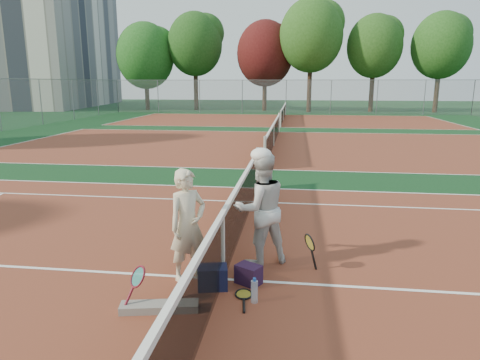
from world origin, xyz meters
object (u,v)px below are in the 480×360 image
racket_black_held (309,253)px  player_a (188,225)px  water_bottle (254,292)px  net_main (223,246)px  racket_spare (244,294)px  racket_red (138,287)px  sports_bag_navy (212,277)px  apartment_block (52,42)px  sports_bag_purple (249,274)px  player_b (261,209)px

racket_black_held → player_a: bearing=-16.6°
water_bottle → net_main: bearing=130.3°
net_main → racket_spare: net_main is taller
player_a → water_bottle: player_a is taller
player_a → racket_red: bearing=-164.4°
net_main → sports_bag_navy: (-0.10, -0.28, -0.35)m
racket_spare → water_bottle: size_ratio=2.00×
apartment_block → player_a: 52.33m
sports_bag_navy → water_bottle: (0.61, -0.31, -0.01)m
apartment_block → sports_bag_navy: bearing=-57.8°
apartment_block → sports_bag_purple: bearing=-57.2°
player_b → water_bottle: player_b is taller
sports_bag_navy → water_bottle: sports_bag_navy is taller
apartment_block → racket_red: bearing=-58.9°
net_main → player_a: (-0.50, -0.02, 0.30)m
net_main → player_a: player_a is taller
racket_red → apartment_block: bearing=68.4°
player_b → sports_bag_purple: bearing=55.2°
sports_bag_navy → sports_bag_purple: bearing=23.3°
net_main → racket_black_held: (1.23, 0.45, -0.22)m
racket_black_held → water_bottle: racket_black_held is taller
sports_bag_navy → sports_bag_purple: (0.48, 0.20, -0.02)m
racket_black_held → racket_spare: 1.27m
net_main → sports_bag_purple: bearing=-11.9°
apartment_block → player_b: 52.25m
player_b → racket_spare: size_ratio=2.93×
player_b → net_main: bearing=28.0°
water_bottle → racket_spare: bearing=133.0°
net_main → apartment_block: bearing=122.5°
player_a → sports_bag_navy: size_ratio=4.00×
player_a → player_b: bearing=-12.3°
water_bottle → player_b: bearing=91.5°
apartment_block → water_bottle: size_ratio=73.33×
player_a → racket_black_held: (1.73, 0.46, -0.52)m
net_main → racket_spare: bearing=-50.8°
net_main → apartment_block: (-28.00, 44.00, 6.99)m
racket_spare → sports_bag_navy: bearing=64.7°
sports_bag_purple → player_b: bearing=82.7°
racket_black_held → sports_bag_navy: 1.52m
player_b → racket_red: (-1.40, -1.58, -0.62)m
net_main → racket_red: (-0.93, -0.89, -0.25)m
sports_bag_purple → player_a: bearing=175.8°
net_main → racket_black_held: net_main is taller
net_main → sports_bag_navy: size_ratio=27.21×
racket_black_held → water_bottle: bearing=23.9°
player_a → racket_red: size_ratio=3.08×
sports_bag_purple → racket_spare: bearing=-94.4°
player_a → water_bottle: (1.01, -0.58, -0.66)m
player_a → water_bottle: 1.34m
net_main → apartment_block: apartment_block is taller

